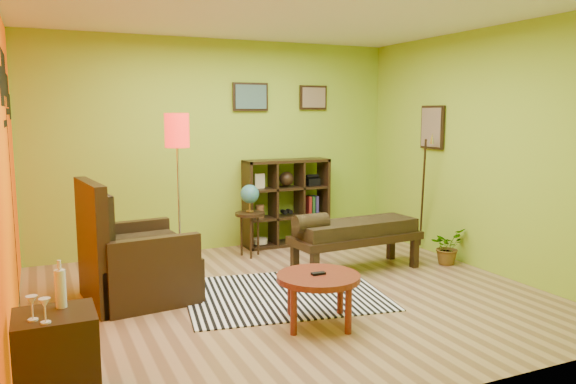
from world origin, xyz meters
name	(u,v)px	position (x,y,z in m)	size (l,w,h in m)	color
ground	(287,296)	(0.00, 0.00, 0.00)	(5.00, 5.00, 0.00)	tan
room_shell	(278,117)	(-0.09, 0.01, 1.80)	(5.04, 4.54, 2.82)	#93BB2C
zebra_rug	(283,294)	(-0.02, 0.05, 0.01)	(1.97, 1.54, 0.01)	white
coffee_table	(318,281)	(-0.07, -0.81, 0.39)	(0.73, 0.73, 0.47)	maroon
armchair	(132,263)	(-1.44, 0.54, 0.36)	(1.10, 1.10, 1.20)	black
side_cabinet	(57,357)	(-2.20, -1.30, 0.30)	(0.50, 0.45, 0.90)	black
floor_lamp	(177,145)	(-0.83, 1.09, 1.49)	(0.28, 0.28, 1.83)	silver
globe_table	(250,202)	(0.21, 1.64, 0.71)	(0.38, 0.38, 0.93)	black
cube_shelf	(287,202)	(0.91, 2.03, 0.60)	(1.20, 0.35, 1.20)	black
bench	(353,232)	(1.07, 0.51, 0.46)	(1.62, 0.66, 0.73)	black
potted_plant	(447,250)	(2.28, 0.30, 0.17)	(0.40, 0.44, 0.34)	#26661E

